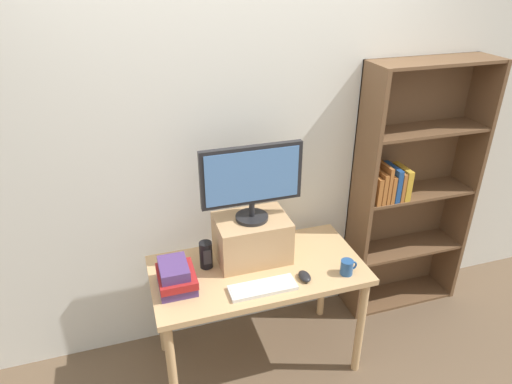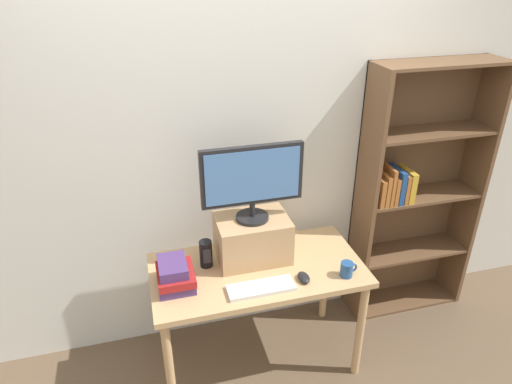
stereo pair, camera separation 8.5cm
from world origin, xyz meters
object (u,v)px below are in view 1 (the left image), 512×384
Objects in this scene: computer_mouse at (305,276)px; desk_speaker at (206,255)px; riser_box at (253,238)px; book_stack at (176,277)px; desk at (258,280)px; keyboard at (263,288)px; coffee_mug at (347,267)px; bookshelf_unit at (408,190)px; computer_monitor at (252,179)px.

computer_mouse is 0.62× the size of desk_speaker.
book_stack is (-0.49, -0.15, -0.06)m from riser_box.
desk is 0.30m from computer_mouse.
keyboard reaches higher than desk.
book_stack is 2.45× the size of coffee_mug.
riser_box is 4.16× the size of coffee_mug.
computer_mouse is at bearing -11.76° from book_stack.
book_stack is (-0.45, 0.16, 0.06)m from keyboard.
book_stack is at bearing -168.86° from bookshelf_unit.
coffee_mug is at bearing -34.62° from riser_box.
coffee_mug is at bearing -23.79° from desk.
computer_monitor is 5.73× the size of coffee_mug.
desk is at bearing 4.05° from book_stack.
computer_mouse is 0.42× the size of book_stack.
riser_box is at bearing 88.26° from desk.
book_stack is at bearing -175.95° from desk.
computer_monitor is 0.53m from desk_speaker.
computer_mouse reaches higher than desk.
book_stack is (-0.48, -0.03, 0.16)m from desk.
riser_box is 0.58m from coffee_mug.
keyboard is 0.51m from coffee_mug.
keyboard is (-0.04, -0.31, -0.51)m from computer_monitor.
riser_box is 2.54× the size of desk_speaker.
computer_mouse is at bearing 3.53° from keyboard.
coffee_mug is at bearing -1.34° from keyboard.
bookshelf_unit reaches higher than desk.
desk_speaker is at bearing 160.59° from desk.
desk is 0.35m from desk_speaker.
keyboard is 0.48m from book_stack.
computer_monitor is at bearing 145.50° from coffee_mug.
bookshelf_unit is at bearing 21.83° from keyboard.
book_stack reaches higher than keyboard.
coffee_mug is (0.95, -0.17, -0.03)m from book_stack.
desk_speaker is (-0.76, 0.31, 0.04)m from coffee_mug.
computer_monitor is at bearing -90.00° from riser_box.
coffee_mug reaches higher than desk.
riser_box is (-1.19, -0.18, -0.05)m from bookshelf_unit.
coffee_mug is at bearing -22.17° from desk_speaker.
desk_speaker is at bearing 157.83° from coffee_mug.
desk_speaker is (0.20, 0.13, 0.01)m from book_stack.
book_stack reaches higher than coffee_mug.
computer_monitor is at bearing -171.31° from bookshelf_unit.
computer_mouse is 0.25m from coffee_mug.
computer_monitor is 0.74m from coffee_mug.
coffee_mug is 0.82m from desk_speaker.
keyboard is (-0.04, -0.31, -0.12)m from riser_box.
riser_box reaches higher than keyboard.
computer_mouse is 0.58m from desk_speaker.
riser_box is at bearing 126.28° from computer_mouse.
riser_box is 0.29m from desk_speaker.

